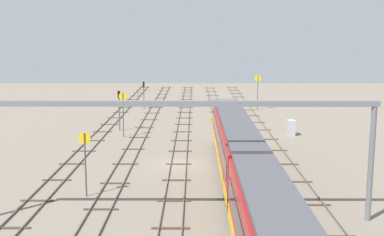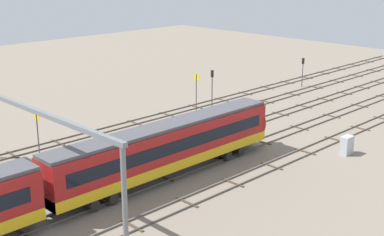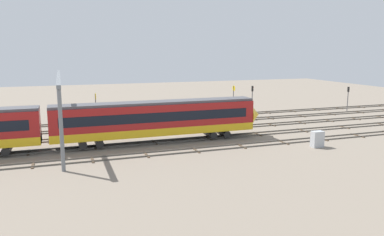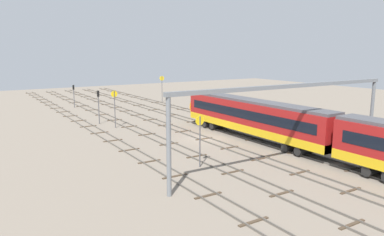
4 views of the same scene
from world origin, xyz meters
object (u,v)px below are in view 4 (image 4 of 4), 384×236
object	(u,v)px
speed_sign_mid_trackside	(200,134)
relay_cabinet	(223,109)
speed_sign_near_foreground	(162,85)
overhead_gantry	(291,101)
signal_light_trackside_approach	(98,102)
signal_light_trackside_departure	(74,93)
speed_sign_far_trackside	(115,104)

from	to	relation	value
speed_sign_mid_trackside	relay_cabinet	distance (m)	30.09
speed_sign_near_foreground	relay_cabinet	xyz separation A→B (m)	(-20.02, -1.51, -2.77)
overhead_gantry	speed_sign_mid_trackside	world-z (taller)	overhead_gantry
signal_light_trackside_approach	signal_light_trackside_departure	size ratio (longest dim) A/B	1.14
signal_light_trackside_departure	speed_sign_near_foreground	bearing A→B (deg)	-94.93
signal_light_trackside_departure	relay_cabinet	size ratio (longest dim) A/B	2.38
overhead_gantry	speed_sign_far_trackside	distance (m)	27.37
overhead_gantry	speed_sign_far_trackside	world-z (taller)	overhead_gantry
speed_sign_near_foreground	speed_sign_far_trackside	world-z (taller)	speed_sign_near_foreground
speed_sign_mid_trackside	signal_light_trackside_departure	size ratio (longest dim) A/B	1.11
signal_light_trackside_approach	signal_light_trackside_departure	distance (m)	18.74
overhead_gantry	speed_sign_far_trackside	size ratio (longest dim) A/B	4.87
relay_cabinet	speed_sign_near_foreground	bearing A→B (deg)	4.33
relay_cabinet	speed_sign_far_trackside	bearing A→B (deg)	93.00
speed_sign_mid_trackside	speed_sign_near_foreground	bearing A→B (deg)	-23.12
speed_sign_far_trackside	relay_cabinet	bearing A→B (deg)	-87.00
speed_sign_mid_trackside	signal_light_trackside_approach	world-z (taller)	signal_light_trackside_approach
relay_cabinet	signal_light_trackside_departure	bearing A→B (deg)	42.65
overhead_gantry	speed_sign_near_foreground	size ratio (longest dim) A/B	4.64
speed_sign_mid_trackside	speed_sign_far_trackside	bearing A→B (deg)	0.76
overhead_gantry	speed_sign_near_foreground	bearing A→B (deg)	-13.54
relay_cabinet	signal_light_trackside_approach	bearing A→B (deg)	82.16
speed_sign_near_foreground	speed_sign_mid_trackside	distance (m)	46.36
speed_sign_far_trackside	signal_light_trackside_departure	world-z (taller)	speed_sign_far_trackside
relay_cabinet	overhead_gantry	bearing A→B (deg)	154.70
speed_sign_mid_trackside	signal_light_trackside_approach	size ratio (longest dim) A/B	0.97
speed_sign_mid_trackside	signal_light_trackside_departure	world-z (taller)	speed_sign_mid_trackside
speed_sign_far_trackside	relay_cabinet	xyz separation A→B (m)	(1.05, -20.01, -2.52)
signal_light_trackside_approach	relay_cabinet	size ratio (longest dim) A/B	2.72
overhead_gantry	speed_sign_mid_trackside	bearing A→B (deg)	55.27
speed_sign_mid_trackside	speed_sign_far_trackside	xyz separation A→B (m)	(21.57, 0.29, 0.26)
signal_light_trackside_departure	signal_light_trackside_approach	bearing A→B (deg)	176.46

